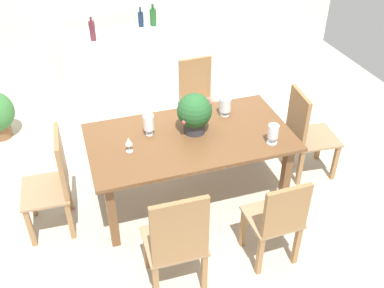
{
  "coord_description": "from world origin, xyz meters",
  "views": [
    {
      "loc": [
        -1.02,
        -3.43,
        3.11
      ],
      "look_at": [
        0.03,
        -0.16,
        0.64
      ],
      "focal_mm": 41.3,
      "sensor_mm": 36.0,
      "label": 1
    }
  ],
  "objects_px": {
    "chair_near_right": "(278,219)",
    "wine_glass": "(129,142)",
    "dining_table": "(190,144)",
    "wine_bottle_tall": "(141,19)",
    "wine_bottle_dark": "(153,17)",
    "crystal_vase_center_near": "(149,123)",
    "crystal_vase_left": "(273,132)",
    "crystal_vase_right": "(225,105)",
    "chair_near_left": "(177,240)",
    "flower_centerpiece": "(194,113)",
    "kitchen_counter": "(128,69)",
    "chair_far_right": "(198,97)",
    "chair_head_end": "(55,179)",
    "chair_foot_end": "(305,131)",
    "wine_bottle_clear": "(92,31)"
  },
  "relations": [
    {
      "from": "chair_near_right",
      "to": "wine_glass",
      "type": "relative_size",
      "value": 6.23
    },
    {
      "from": "dining_table",
      "to": "wine_bottle_tall",
      "type": "relative_size",
      "value": 7.4
    },
    {
      "from": "wine_bottle_dark",
      "to": "crystal_vase_center_near",
      "type": "bearing_deg",
      "value": -105.03
    },
    {
      "from": "crystal_vase_left",
      "to": "wine_bottle_dark",
      "type": "bearing_deg",
      "value": 99.81
    },
    {
      "from": "crystal_vase_right",
      "to": "wine_glass",
      "type": "bearing_deg",
      "value": -163.04
    },
    {
      "from": "chair_near_left",
      "to": "wine_bottle_dark",
      "type": "height_order",
      "value": "wine_bottle_dark"
    },
    {
      "from": "chair_near_right",
      "to": "flower_centerpiece",
      "type": "relative_size",
      "value": 2.33
    },
    {
      "from": "flower_centerpiece",
      "to": "kitchen_counter",
      "type": "distance_m",
      "value": 2.14
    },
    {
      "from": "wine_bottle_tall",
      "to": "dining_table",
      "type": "bearing_deg",
      "value": -91.56
    },
    {
      "from": "crystal_vase_left",
      "to": "crystal_vase_center_near",
      "type": "height_order",
      "value": "crystal_vase_center_near"
    },
    {
      "from": "chair_far_right",
      "to": "crystal_vase_center_near",
      "type": "distance_m",
      "value": 1.23
    },
    {
      "from": "flower_centerpiece",
      "to": "crystal_vase_center_near",
      "type": "bearing_deg",
      "value": 168.57
    },
    {
      "from": "chair_head_end",
      "to": "crystal_vase_left",
      "type": "xyz_separation_m",
      "value": [
        1.95,
        -0.33,
        0.31
      ]
    },
    {
      "from": "chair_near_right",
      "to": "wine_bottle_tall",
      "type": "relative_size",
      "value": 3.56
    },
    {
      "from": "chair_near_right",
      "to": "crystal_vase_center_near",
      "type": "relative_size",
      "value": 4.45
    },
    {
      "from": "chair_head_end",
      "to": "chair_foot_end",
      "type": "relative_size",
      "value": 1.01
    },
    {
      "from": "dining_table",
      "to": "crystal_vase_right",
      "type": "relative_size",
      "value": 9.92
    },
    {
      "from": "crystal_vase_left",
      "to": "chair_head_end",
      "type": "bearing_deg",
      "value": 170.33
    },
    {
      "from": "chair_head_end",
      "to": "wine_bottle_tall",
      "type": "bearing_deg",
      "value": 152.89
    },
    {
      "from": "chair_near_right",
      "to": "chair_far_right",
      "type": "bearing_deg",
      "value": -91.25
    },
    {
      "from": "chair_foot_end",
      "to": "chair_near_left",
      "type": "bearing_deg",
      "value": 127.21
    },
    {
      "from": "chair_near_left",
      "to": "crystal_vase_left",
      "type": "height_order",
      "value": "chair_near_left"
    },
    {
      "from": "kitchen_counter",
      "to": "flower_centerpiece",
      "type": "bearing_deg",
      "value": -83.02
    },
    {
      "from": "chair_near_right",
      "to": "kitchen_counter",
      "type": "distance_m",
      "value": 3.2
    },
    {
      "from": "chair_foot_end",
      "to": "chair_far_right",
      "type": "bearing_deg",
      "value": 44.52
    },
    {
      "from": "chair_head_end",
      "to": "crystal_vase_left",
      "type": "relative_size",
      "value": 5.27
    },
    {
      "from": "crystal_vase_right",
      "to": "kitchen_counter",
      "type": "bearing_deg",
      "value": 108.77
    },
    {
      "from": "chair_near_right",
      "to": "kitchen_counter",
      "type": "height_order",
      "value": "kitchen_counter"
    },
    {
      "from": "crystal_vase_center_near",
      "to": "wine_glass",
      "type": "bearing_deg",
      "value": -138.18
    },
    {
      "from": "crystal_vase_left",
      "to": "crystal_vase_center_near",
      "type": "relative_size",
      "value": 0.93
    },
    {
      "from": "dining_table",
      "to": "kitchen_counter",
      "type": "distance_m",
      "value": 2.14
    },
    {
      "from": "crystal_vase_left",
      "to": "wine_glass",
      "type": "relative_size",
      "value": 1.3
    },
    {
      "from": "chair_near_right",
      "to": "wine_bottle_clear",
      "type": "bearing_deg",
      "value": -72.86
    },
    {
      "from": "crystal_vase_right",
      "to": "wine_glass",
      "type": "distance_m",
      "value": 1.08
    },
    {
      "from": "chair_head_end",
      "to": "wine_bottle_clear",
      "type": "height_order",
      "value": "wine_bottle_clear"
    },
    {
      "from": "chair_far_right",
      "to": "wine_bottle_dark",
      "type": "relative_size",
      "value": 3.48
    },
    {
      "from": "chair_near_left",
      "to": "flower_centerpiece",
      "type": "relative_size",
      "value": 2.65
    },
    {
      "from": "chair_near_right",
      "to": "crystal_vase_right",
      "type": "bearing_deg",
      "value": -92.09
    },
    {
      "from": "chair_near_right",
      "to": "crystal_vase_left",
      "type": "relative_size",
      "value": 4.77
    },
    {
      "from": "chair_foot_end",
      "to": "crystal_vase_center_near",
      "type": "bearing_deg",
      "value": 90.71
    },
    {
      "from": "wine_bottle_tall",
      "to": "flower_centerpiece",
      "type": "bearing_deg",
      "value": -90.0
    },
    {
      "from": "dining_table",
      "to": "crystal_vase_right",
      "type": "xyz_separation_m",
      "value": [
        0.45,
        0.25,
        0.21
      ]
    },
    {
      "from": "chair_near_right",
      "to": "crystal_vase_right",
      "type": "distance_m",
      "value": 1.32
    },
    {
      "from": "chair_near_right",
      "to": "crystal_vase_left",
      "type": "bearing_deg",
      "value": -111.55
    },
    {
      "from": "chair_far_right",
      "to": "crystal_vase_right",
      "type": "bearing_deg",
      "value": -90.53
    },
    {
      "from": "dining_table",
      "to": "chair_head_end",
      "type": "distance_m",
      "value": 1.27
    },
    {
      "from": "chair_near_left",
      "to": "wine_bottle_dark",
      "type": "bearing_deg",
      "value": -99.98
    },
    {
      "from": "chair_near_left",
      "to": "wine_bottle_tall",
      "type": "bearing_deg",
      "value": -97.24
    },
    {
      "from": "chair_foot_end",
      "to": "wine_bottle_dark",
      "type": "relative_size",
      "value": 3.52
    },
    {
      "from": "flower_centerpiece",
      "to": "wine_glass",
      "type": "height_order",
      "value": "flower_centerpiece"
    }
  ]
}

